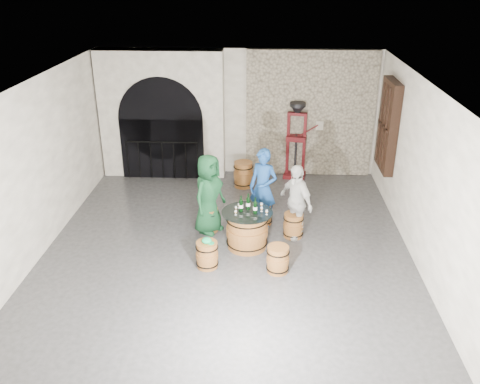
{
  "coord_description": "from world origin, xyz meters",
  "views": [
    {
      "loc": [
        0.68,
        -8.53,
        5.07
      ],
      "look_at": [
        0.23,
        0.35,
        1.05
      ],
      "focal_mm": 38.0,
      "sensor_mm": 36.0,
      "label": 1
    }
  ],
  "objects_px": {
    "barrel_stool_far": "(263,213)",
    "wine_bottle_left": "(241,205)",
    "barrel_stool_left": "(209,219)",
    "side_barrel": "(243,174)",
    "wine_bottle_center": "(255,207)",
    "person_green": "(209,194)",
    "wine_bottle_right": "(248,203)",
    "barrel_stool_right": "(293,225)",
    "corking_press": "(296,135)",
    "barrel_table": "(247,230)",
    "barrel_stool_near_left": "(207,255)",
    "barrel_stool_near_right": "(278,259)",
    "person_white": "(296,202)",
    "person_blue": "(263,188)"
  },
  "relations": [
    {
      "from": "person_white",
      "to": "wine_bottle_center",
      "type": "relative_size",
      "value": 4.76
    },
    {
      "from": "wine_bottle_left",
      "to": "barrel_stool_left",
      "type": "bearing_deg",
      "value": 139.4
    },
    {
      "from": "barrel_stool_far",
      "to": "wine_bottle_right",
      "type": "xyz_separation_m",
      "value": [
        -0.28,
        -0.85,
        0.64
      ]
    },
    {
      "from": "wine_bottle_left",
      "to": "wine_bottle_center",
      "type": "height_order",
      "value": "same"
    },
    {
      "from": "barrel_stool_far",
      "to": "corking_press",
      "type": "distance_m",
      "value": 2.89
    },
    {
      "from": "barrel_stool_near_right",
      "to": "wine_bottle_center",
      "type": "bearing_deg",
      "value": 118.1
    },
    {
      "from": "person_white",
      "to": "wine_bottle_center",
      "type": "xyz_separation_m",
      "value": [
        -0.79,
        -0.51,
        0.11
      ]
    },
    {
      "from": "corking_press",
      "to": "side_barrel",
      "type": "bearing_deg",
      "value": -141.89
    },
    {
      "from": "person_white",
      "to": "person_green",
      "type": "bearing_deg",
      "value": -131.44
    },
    {
      "from": "person_white",
      "to": "wine_bottle_right",
      "type": "distance_m",
      "value": 1.0
    },
    {
      "from": "barrel_stool_left",
      "to": "person_white",
      "type": "bearing_deg",
      "value": -5.01
    },
    {
      "from": "wine_bottle_left",
      "to": "barrel_stool_near_left",
      "type": "bearing_deg",
      "value": -126.22
    },
    {
      "from": "barrel_table",
      "to": "barrel_stool_near_left",
      "type": "bearing_deg",
      "value": -132.73
    },
    {
      "from": "barrel_table",
      "to": "corking_press",
      "type": "relative_size",
      "value": 0.5
    },
    {
      "from": "barrel_table",
      "to": "barrel_stool_far",
      "type": "xyz_separation_m",
      "value": [
        0.29,
        0.98,
        -0.12
      ]
    },
    {
      "from": "barrel_stool_near_left",
      "to": "wine_bottle_right",
      "type": "height_order",
      "value": "wine_bottle_right"
    },
    {
      "from": "barrel_stool_right",
      "to": "corking_press",
      "type": "xyz_separation_m",
      "value": [
        0.18,
        3.15,
        0.89
      ]
    },
    {
      "from": "side_barrel",
      "to": "wine_bottle_right",
      "type": "bearing_deg",
      "value": -85.55
    },
    {
      "from": "corking_press",
      "to": "barrel_stool_far",
      "type": "bearing_deg",
      "value": -96.32
    },
    {
      "from": "barrel_stool_left",
      "to": "barrel_stool_near_right",
      "type": "height_order",
      "value": "same"
    },
    {
      "from": "wine_bottle_right",
      "to": "barrel_stool_left",
      "type": "bearing_deg",
      "value": 148.85
    },
    {
      "from": "barrel_stool_near_right",
      "to": "corking_press",
      "type": "relative_size",
      "value": 0.26
    },
    {
      "from": "barrel_stool_near_right",
      "to": "barrel_stool_near_left",
      "type": "height_order",
      "value": "same"
    },
    {
      "from": "barrel_table",
      "to": "barrel_stool_near_right",
      "type": "xyz_separation_m",
      "value": [
        0.58,
        -0.84,
        -0.12
      ]
    },
    {
      "from": "barrel_stool_near_right",
      "to": "wine_bottle_right",
      "type": "bearing_deg",
      "value": 120.24
    },
    {
      "from": "barrel_table",
      "to": "side_barrel",
      "type": "xyz_separation_m",
      "value": [
        -0.2,
        2.94,
        -0.06
      ]
    },
    {
      "from": "barrel_stool_right",
      "to": "wine_bottle_left",
      "type": "xyz_separation_m",
      "value": [
        -1.04,
        -0.43,
        0.64
      ]
    },
    {
      "from": "barrel_table",
      "to": "corking_press",
      "type": "bearing_deg",
      "value": 73.09
    },
    {
      "from": "wine_bottle_left",
      "to": "person_blue",
      "type": "bearing_deg",
      "value": 66.5
    },
    {
      "from": "wine_bottle_center",
      "to": "side_barrel",
      "type": "bearing_deg",
      "value": 96.82
    },
    {
      "from": "barrel_stool_right",
      "to": "wine_bottle_center",
      "type": "bearing_deg",
      "value": -146.85
    },
    {
      "from": "person_green",
      "to": "person_blue",
      "type": "height_order",
      "value": "person_blue"
    },
    {
      "from": "wine_bottle_right",
      "to": "side_barrel",
      "type": "height_order",
      "value": "wine_bottle_right"
    },
    {
      "from": "person_blue",
      "to": "wine_bottle_left",
      "type": "relative_size",
      "value": 5.13
    },
    {
      "from": "barrel_stool_near_right",
      "to": "barrel_stool_near_left",
      "type": "bearing_deg",
      "value": 175.91
    },
    {
      "from": "wine_bottle_right",
      "to": "corking_press",
      "type": "xyz_separation_m",
      "value": [
        1.08,
        3.48,
        0.25
      ]
    },
    {
      "from": "person_white",
      "to": "side_barrel",
      "type": "bearing_deg",
      "value": 168.23
    },
    {
      "from": "barrel_stool_left",
      "to": "barrel_stool_near_left",
      "type": "xyz_separation_m",
      "value": [
        0.12,
        -1.38,
        0.0
      ]
    },
    {
      "from": "barrel_stool_right",
      "to": "corking_press",
      "type": "distance_m",
      "value": 3.28
    },
    {
      "from": "barrel_stool_near_right",
      "to": "wine_bottle_left",
      "type": "relative_size",
      "value": 1.56
    },
    {
      "from": "barrel_stool_left",
      "to": "wine_bottle_center",
      "type": "height_order",
      "value": "wine_bottle_center"
    },
    {
      "from": "person_blue",
      "to": "wine_bottle_left",
      "type": "xyz_separation_m",
      "value": [
        -0.41,
        -0.94,
        0.05
      ]
    },
    {
      "from": "barrel_stool_right",
      "to": "barrel_table",
      "type": "bearing_deg",
      "value": -153.31
    },
    {
      "from": "person_green",
      "to": "wine_bottle_right",
      "type": "xyz_separation_m",
      "value": [
        0.81,
        -0.49,
        0.06
      ]
    },
    {
      "from": "barrel_table",
      "to": "barrel_stool_far",
      "type": "relative_size",
      "value": 1.94
    },
    {
      "from": "person_green",
      "to": "corking_press",
      "type": "bearing_deg",
      "value": -1.29
    },
    {
      "from": "barrel_stool_left",
      "to": "side_barrel",
      "type": "xyz_separation_m",
      "value": [
        0.61,
        2.31,
        0.07
      ]
    },
    {
      "from": "barrel_stool_far",
      "to": "wine_bottle_left",
      "type": "bearing_deg",
      "value": -113.48
    },
    {
      "from": "barrel_stool_far",
      "to": "person_blue",
      "type": "height_order",
      "value": "person_blue"
    },
    {
      "from": "wine_bottle_left",
      "to": "wine_bottle_center",
      "type": "xyz_separation_m",
      "value": [
        0.27,
        -0.07,
        0.0
      ]
    }
  ]
}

